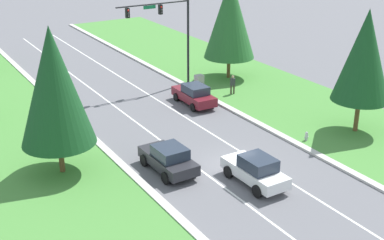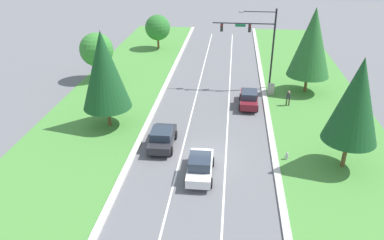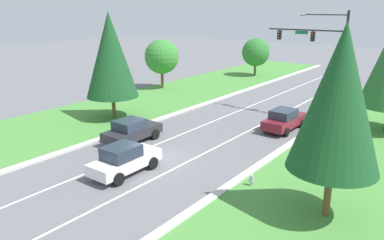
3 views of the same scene
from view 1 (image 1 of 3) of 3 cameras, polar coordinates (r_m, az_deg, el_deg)
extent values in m
plane|color=slate|center=(32.98, 3.97, -4.88)|extent=(160.00, 160.00, 0.00)
cube|color=beige|center=(36.21, 11.33, -2.60)|extent=(0.50, 90.00, 0.15)
cube|color=beige|center=(30.39, -4.87, -7.24)|extent=(0.50, 90.00, 0.15)
cube|color=#4C8E3D|center=(39.74, 16.97, -0.95)|extent=(10.00, 90.00, 0.08)
cube|color=#4C8E3D|center=(28.83, -14.37, -9.74)|extent=(10.00, 90.00, 0.08)
cube|color=white|center=(32.08, 1.31, -5.64)|extent=(0.14, 81.00, 0.01)
cube|color=white|center=(33.95, 6.46, -4.15)|extent=(0.14, 81.00, 0.01)
cylinder|color=black|center=(47.00, -0.42, 9.17)|extent=(0.20, 0.20, 8.94)
cylinder|color=black|center=(44.86, -4.17, 12.23)|extent=(6.65, 0.12, 0.12)
cube|color=#147042|center=(44.75, -4.55, 11.91)|extent=(1.10, 0.04, 0.28)
cube|color=black|center=(45.25, -3.39, 11.69)|extent=(0.28, 0.32, 0.80)
sphere|color=red|center=(45.06, -3.29, 11.95)|extent=(0.16, 0.16, 0.16)
sphere|color=#2D2D2D|center=(45.10, -3.28, 11.66)|extent=(0.16, 0.16, 0.16)
sphere|color=#2D2D2D|center=(45.14, -3.28, 11.37)|extent=(0.16, 0.16, 0.16)
cube|color=black|center=(43.96, -6.90, 11.27)|extent=(0.28, 0.32, 0.80)
sphere|color=red|center=(43.76, -6.82, 11.53)|extent=(0.16, 0.16, 0.16)
sphere|color=#2D2D2D|center=(43.80, -6.81, 11.24)|extent=(0.16, 0.16, 0.16)
sphere|color=#2D2D2D|center=(43.85, -6.79, 10.94)|extent=(0.16, 0.16, 0.16)
cube|color=maroon|center=(42.69, 0.19, 2.55)|extent=(1.86, 4.53, 0.70)
cube|color=#283342|center=(42.25, 0.38, 3.30)|extent=(1.61, 2.06, 0.64)
cylinder|color=black|center=(44.35, 0.25, 2.82)|extent=(0.26, 0.67, 0.66)
cylinder|color=black|center=(43.58, -1.68, 2.46)|extent=(0.26, 0.67, 0.66)
cylinder|color=black|center=(42.10, 2.13, 1.74)|extent=(0.26, 0.67, 0.66)
cylinder|color=black|center=(41.28, 0.13, 1.35)|extent=(0.26, 0.67, 0.66)
cube|color=white|center=(30.83, 6.70, -5.56)|extent=(1.80, 4.38, 0.66)
cube|color=#283342|center=(30.34, 7.06, -4.60)|extent=(1.59, 1.98, 0.71)
cylinder|color=black|center=(32.39, 6.38, -4.77)|extent=(0.25, 0.73, 0.73)
cylinder|color=black|center=(31.46, 3.92, -5.53)|extent=(0.25, 0.73, 0.73)
cylinder|color=black|center=(30.57, 9.51, -6.67)|extent=(0.25, 0.73, 0.73)
cylinder|color=black|center=(29.59, 7.00, -7.55)|extent=(0.25, 0.73, 0.73)
cube|color=#28282D|center=(32.02, -2.57, -4.32)|extent=(1.92, 4.36, 0.65)
cube|color=#283342|center=(31.53, -2.36, -3.44)|extent=(1.70, 1.98, 0.65)
cylinder|color=black|center=(33.61, -2.36, -3.59)|extent=(0.25, 0.75, 0.74)
cylinder|color=black|center=(32.85, -5.11, -4.31)|extent=(0.25, 0.75, 0.74)
cylinder|color=black|center=(31.55, 0.09, -5.38)|extent=(0.25, 0.75, 0.74)
cylinder|color=black|center=(30.73, -2.79, -6.20)|extent=(0.25, 0.75, 0.74)
cube|color=#9E9E99|center=(46.53, 0.77, 4.10)|extent=(0.70, 0.60, 1.21)
cylinder|color=#42382D|center=(45.05, 4.19, 3.20)|extent=(0.14, 0.14, 0.84)
cylinder|color=#42382D|center=(45.15, 4.49, 3.23)|extent=(0.14, 0.14, 0.84)
cube|color=#333338|center=(44.88, 4.37, 4.08)|extent=(0.42, 0.30, 0.60)
sphere|color=tan|center=(44.74, 4.38, 4.62)|extent=(0.22, 0.22, 0.22)
cylinder|color=#B7B7BC|center=(36.90, 12.10, -1.84)|extent=(0.20, 0.20, 0.55)
sphere|color=#B7B7BC|center=(36.77, 12.14, -1.37)|extent=(0.18, 0.18, 0.18)
cylinder|color=#B7B7BC|center=(36.81, 11.96, -1.85)|extent=(0.10, 0.09, 0.09)
cylinder|color=#B7B7BC|center=(36.97, 12.24, -1.77)|extent=(0.10, 0.09, 0.09)
cylinder|color=brown|center=(39.01, 17.18, 0.42)|extent=(0.32, 0.32, 2.38)
cone|color=#194C23|center=(37.71, 17.91, 6.57)|extent=(3.93, 3.93, 6.29)
cylinder|color=brown|center=(49.36, 3.92, 5.60)|extent=(0.32, 0.32, 2.01)
cone|color=#28662D|center=(48.26, 4.07, 10.91)|extent=(4.57, 4.57, 7.30)
cylinder|color=brown|center=(32.62, -13.76, -3.91)|extent=(0.32, 0.32, 1.95)
cone|color=#194C23|center=(30.99, -14.49, 3.50)|extent=(4.33, 4.33, 6.93)
camera|label=2|loc=(19.10, 65.73, 13.12)|focal=35.00mm
camera|label=3|loc=(33.66, 44.28, 5.98)|focal=35.00mm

